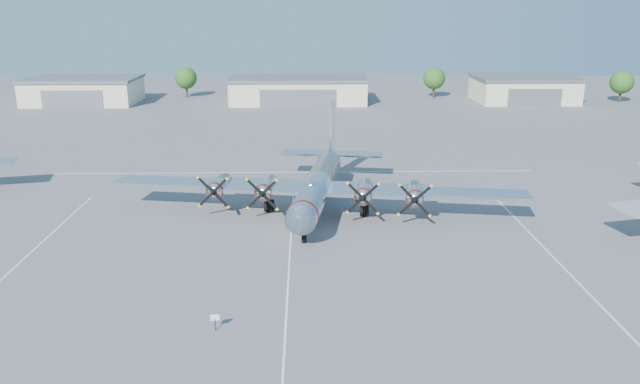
{
  "coord_description": "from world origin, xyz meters",
  "views": [
    {
      "loc": [
        1.36,
        -50.23,
        20.37
      ],
      "look_at": [
        2.73,
        5.98,
        3.2
      ],
      "focal_mm": 35.0,
      "sensor_mm": 36.0,
      "label": 1
    }
  ],
  "objects_px": {
    "tree_far_east": "(622,82)",
    "main_bomber_b29": "(319,208)",
    "hangar_center": "(298,89)",
    "hangar_east": "(524,89)",
    "tree_west": "(186,78)",
    "tree_east": "(434,78)",
    "info_placard": "(215,319)",
    "hangar_west": "(84,90)"
  },
  "relations": [
    {
      "from": "hangar_center",
      "to": "main_bomber_b29",
      "type": "bearing_deg",
      "value": -87.82
    },
    {
      "from": "tree_east",
      "to": "tree_west",
      "type": "bearing_deg",
      "value": 177.92
    },
    {
      "from": "tree_west",
      "to": "main_bomber_b29",
      "type": "distance_m",
      "value": 84.13
    },
    {
      "from": "hangar_center",
      "to": "tree_east",
      "type": "height_order",
      "value": "tree_east"
    },
    {
      "from": "hangar_center",
      "to": "tree_west",
      "type": "height_order",
      "value": "tree_west"
    },
    {
      "from": "hangar_east",
      "to": "hangar_center",
      "type": "bearing_deg",
      "value": -180.0
    },
    {
      "from": "hangar_west",
      "to": "info_placard",
      "type": "distance_m",
      "value": 104.23
    },
    {
      "from": "tree_west",
      "to": "tree_east",
      "type": "bearing_deg",
      "value": -2.08
    },
    {
      "from": "hangar_west",
      "to": "hangar_east",
      "type": "height_order",
      "value": "same"
    },
    {
      "from": "tree_west",
      "to": "tree_far_east",
      "type": "height_order",
      "value": "same"
    },
    {
      "from": "tree_far_east",
      "to": "main_bomber_b29",
      "type": "distance_m",
      "value": 95.31
    },
    {
      "from": "hangar_west",
      "to": "tree_east",
      "type": "xyz_separation_m",
      "value": [
        75.0,
        6.04,
        1.51
      ]
    },
    {
      "from": "hangar_center",
      "to": "tree_far_east",
      "type": "xyz_separation_m",
      "value": [
        68.0,
        -1.96,
        1.51
      ]
    },
    {
      "from": "tree_far_east",
      "to": "tree_west",
      "type": "bearing_deg",
      "value": 173.86
    },
    {
      "from": "hangar_east",
      "to": "tree_west",
      "type": "relative_size",
      "value": 3.1
    },
    {
      "from": "hangar_center",
      "to": "tree_west",
      "type": "bearing_deg",
      "value": 162.18
    },
    {
      "from": "tree_far_east",
      "to": "main_bomber_b29",
      "type": "relative_size",
      "value": 0.16
    },
    {
      "from": "tree_east",
      "to": "main_bomber_b29",
      "type": "height_order",
      "value": "tree_east"
    },
    {
      "from": "hangar_east",
      "to": "tree_far_east",
      "type": "height_order",
      "value": "tree_far_east"
    },
    {
      "from": "hangar_west",
      "to": "tree_west",
      "type": "height_order",
      "value": "tree_west"
    },
    {
      "from": "hangar_center",
      "to": "tree_far_east",
      "type": "bearing_deg",
      "value": -1.65
    },
    {
      "from": "hangar_west",
      "to": "hangar_center",
      "type": "height_order",
      "value": "same"
    },
    {
      "from": "hangar_west",
      "to": "tree_far_east",
      "type": "distance_m",
      "value": 113.03
    },
    {
      "from": "hangar_east",
      "to": "tree_far_east",
      "type": "relative_size",
      "value": 3.1
    },
    {
      "from": "hangar_center",
      "to": "main_bomber_b29",
      "type": "distance_m",
      "value": 71.38
    },
    {
      "from": "main_bomber_b29",
      "to": "info_placard",
      "type": "xyz_separation_m",
      "value": [
        -7.25,
        -24.75,
        0.79
      ]
    },
    {
      "from": "hangar_center",
      "to": "tree_far_east",
      "type": "relative_size",
      "value": 4.31
    },
    {
      "from": "tree_west",
      "to": "tree_east",
      "type": "xyz_separation_m",
      "value": [
        55.0,
        -2.0,
        0.0
      ]
    },
    {
      "from": "main_bomber_b29",
      "to": "info_placard",
      "type": "distance_m",
      "value": 25.8
    },
    {
      "from": "hangar_center",
      "to": "main_bomber_b29",
      "type": "height_order",
      "value": "hangar_center"
    },
    {
      "from": "hangar_west",
      "to": "hangar_east",
      "type": "relative_size",
      "value": 1.1
    },
    {
      "from": "tree_far_east",
      "to": "hangar_center",
      "type": "bearing_deg",
      "value": 178.35
    },
    {
      "from": "info_placard",
      "to": "tree_west",
      "type": "bearing_deg",
      "value": 92.36
    },
    {
      "from": "info_placard",
      "to": "tree_east",
      "type": "bearing_deg",
      "value": 62.54
    },
    {
      "from": "main_bomber_b29",
      "to": "info_placard",
      "type": "relative_size",
      "value": 36.42
    },
    {
      "from": "hangar_center",
      "to": "hangar_east",
      "type": "xyz_separation_m",
      "value": [
        48.0,
        0.0,
        0.0
      ]
    },
    {
      "from": "tree_far_east",
      "to": "main_bomber_b29",
      "type": "height_order",
      "value": "tree_far_east"
    },
    {
      "from": "tree_east",
      "to": "main_bomber_b29",
      "type": "relative_size",
      "value": 0.16
    },
    {
      "from": "hangar_east",
      "to": "tree_west",
      "type": "bearing_deg",
      "value": 173.72
    },
    {
      "from": "hangar_east",
      "to": "main_bomber_b29",
      "type": "xyz_separation_m",
      "value": [
        -45.28,
        -71.28,
        -2.71
      ]
    },
    {
      "from": "hangar_east",
      "to": "tree_far_east",
      "type": "distance_m",
      "value": 20.15
    },
    {
      "from": "tree_far_east",
      "to": "info_placard",
      "type": "height_order",
      "value": "tree_far_east"
    }
  ]
}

